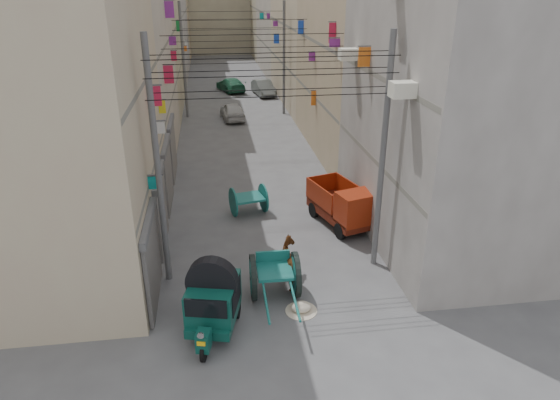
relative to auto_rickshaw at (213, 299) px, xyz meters
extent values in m
cube|color=tan|center=(-5.88, 4.94, 5.45)|extent=(8.00, 10.00, 13.00)
cube|color=slate|center=(-2.00, 4.94, 2.15)|extent=(0.25, 9.80, 0.18)
cube|color=slate|center=(-2.00, 4.94, 5.15)|extent=(0.25, 9.80, 0.18)
cube|color=#B0A596|center=(-5.88, 15.94, 4.95)|extent=(8.00, 12.00, 12.00)
cube|color=slate|center=(-2.00, 15.94, 2.15)|extent=(0.25, 11.76, 0.18)
cube|color=slate|center=(-2.00, 15.94, 5.15)|extent=(0.25, 11.76, 0.18)
cube|color=#B5AE8E|center=(-5.88, 28.94, 5.95)|extent=(8.00, 14.00, 14.00)
cube|color=slate|center=(-2.00, 28.94, 2.15)|extent=(0.25, 13.72, 0.18)
cube|color=slate|center=(-2.00, 28.94, 5.15)|extent=(0.25, 13.72, 0.18)
cube|color=#9B9691|center=(-5.88, 42.94, 4.85)|extent=(8.00, 14.00, 11.80)
cube|color=slate|center=(-2.00, 42.94, 2.15)|extent=(0.25, 13.72, 0.18)
cube|color=slate|center=(-2.00, 42.94, 5.15)|extent=(0.25, 13.72, 0.18)
cube|color=tan|center=(-5.88, 55.94, 5.70)|extent=(8.00, 12.00, 13.50)
cube|color=slate|center=(-2.00, 55.94, 2.15)|extent=(0.25, 11.76, 0.18)
cube|color=slate|center=(-2.00, 55.94, 5.15)|extent=(0.25, 11.76, 0.18)
cube|color=#9B9691|center=(10.12, 4.94, 5.45)|extent=(8.00, 10.00, 13.00)
cube|color=slate|center=(6.24, 4.94, 2.15)|extent=(0.25, 9.80, 0.18)
cube|color=slate|center=(6.24, 4.94, 5.15)|extent=(0.25, 9.80, 0.18)
cube|color=tan|center=(10.12, 15.94, 4.95)|extent=(8.00, 12.00, 12.00)
cube|color=slate|center=(6.24, 15.94, 2.15)|extent=(0.25, 11.76, 0.18)
cube|color=slate|center=(6.24, 15.94, 5.15)|extent=(0.25, 11.76, 0.18)
cube|color=tan|center=(10.12, 28.94, 5.95)|extent=(8.00, 14.00, 14.00)
cube|color=slate|center=(6.24, 28.94, 2.15)|extent=(0.25, 13.72, 0.18)
cube|color=slate|center=(6.24, 28.94, 5.15)|extent=(0.25, 13.72, 0.18)
cube|color=#B0A596|center=(10.12, 42.94, 4.85)|extent=(8.00, 14.00, 11.80)
cube|color=slate|center=(6.24, 42.94, 2.15)|extent=(0.25, 13.72, 0.18)
cube|color=slate|center=(6.24, 42.94, 5.15)|extent=(0.25, 13.72, 0.18)
cube|color=#B5AE8E|center=(10.12, 55.94, 5.70)|extent=(8.00, 12.00, 13.50)
cube|color=slate|center=(6.24, 55.94, 2.15)|extent=(0.25, 11.76, 0.18)
cube|color=slate|center=(6.24, 55.94, 5.15)|extent=(0.25, 11.76, 0.18)
cube|color=#B5AE8E|center=(2.12, 62.94, 5.45)|extent=(22.00, 10.00, 13.00)
cube|color=#515056|center=(-1.80, 1.74, 0.25)|extent=(0.12, 3.00, 2.60)
cube|color=#545557|center=(-1.78, 1.74, 1.70)|extent=(0.18, 3.20, 0.25)
cube|color=#515056|center=(-1.80, 5.44, 0.25)|extent=(0.12, 3.00, 2.60)
cube|color=#545557|center=(-1.78, 5.44, 1.70)|extent=(0.18, 3.20, 0.25)
cube|color=#515056|center=(-1.80, 9.14, 0.25)|extent=(0.12, 3.00, 2.60)
cube|color=#545557|center=(-1.78, 9.14, 1.70)|extent=(0.18, 3.20, 0.25)
cube|color=#515056|center=(-1.80, 12.94, 0.25)|extent=(0.12, 3.00, 2.60)
cube|color=#545557|center=(-1.78, 12.94, 1.70)|extent=(0.18, 3.20, 0.25)
cube|color=#83258A|center=(5.93, 31.22, 4.93)|extent=(0.38, 0.08, 0.41)
cube|color=silver|center=(-1.75, 38.55, 2.57)|extent=(0.27, 0.08, 0.71)
cube|color=#0E9B99|center=(-1.66, 3.37, 2.30)|extent=(0.44, 0.08, 0.42)
cube|color=#C71A3E|center=(-1.66, 12.74, 4.12)|extent=(0.45, 0.08, 0.84)
cube|color=#0E9B99|center=(5.91, 41.82, 4.86)|extent=(0.41, 0.08, 0.59)
cube|color=silver|center=(-1.69, 6.70, 3.19)|extent=(0.38, 0.08, 0.44)
cube|color=blue|center=(5.90, 30.48, 3.80)|extent=(0.43, 0.08, 0.72)
cube|color=#83258A|center=(5.98, 36.56, 5.20)|extent=(0.28, 0.08, 0.44)
cube|color=#83258A|center=(-1.64, 16.94, 6.80)|extent=(0.48, 0.08, 0.84)
cube|color=orange|center=(-1.73, 35.01, 2.62)|extent=(0.31, 0.08, 0.44)
cube|color=#83258A|center=(5.94, 15.96, 4.36)|extent=(0.35, 0.08, 0.45)
cube|color=blue|center=(5.95, 19.59, 5.60)|extent=(0.34, 0.08, 0.79)
cube|color=yellow|center=(-1.74, 8.96, 3.45)|extent=(0.28, 0.08, 0.52)
cube|color=#1A903E|center=(-1.74, 26.56, 5.21)|extent=(0.28, 0.08, 0.74)
cube|color=orange|center=(5.99, 15.45, 2.17)|extent=(0.26, 0.08, 0.80)
cube|color=orange|center=(5.95, 6.31, 5.64)|extent=(0.34, 0.08, 0.55)
cube|color=#C71A3E|center=(-1.65, 5.49, 4.62)|extent=(0.47, 0.08, 0.67)
cube|color=#83258A|center=(-1.68, 18.09, 5.09)|extent=(0.40, 0.08, 0.47)
cube|color=#C71A3E|center=(-1.72, 18.61, 4.19)|extent=(0.32, 0.08, 0.55)
cube|color=#83258A|center=(5.88, 10.68, 5.68)|extent=(0.47, 0.08, 0.35)
cube|color=#C71A3E|center=(5.96, 11.52, 6.02)|extent=(0.32, 0.08, 0.89)
cube|color=orange|center=(5.90, 6.23, 5.68)|extent=(0.44, 0.08, 0.69)
cube|color=silver|center=(-1.94, 2.94, 1.95)|extent=(0.10, 3.20, 0.80)
cube|color=#C71A3E|center=(-1.94, 11.94, 1.95)|extent=(0.10, 3.20, 0.80)
cube|color=blue|center=(-1.94, 23.94, 1.95)|extent=(0.10, 3.20, 0.80)
cube|color=#83258A|center=(-1.94, 35.94, 1.95)|extent=(0.10, 3.20, 0.80)
cube|color=#1A903E|center=(6.18, 2.94, 1.95)|extent=(0.10, 3.20, 0.80)
cube|color=orange|center=(6.18, 11.94, 1.95)|extent=(0.10, 3.20, 0.80)
cube|color=#0E9B99|center=(6.18, 23.94, 1.95)|extent=(0.10, 3.20, 0.80)
cube|color=#C71A3E|center=(6.18, 35.94, 1.95)|extent=(0.10, 3.20, 0.80)
cube|color=silver|center=(5.77, 1.94, 5.35)|extent=(0.70, 0.55, 0.45)
cube|color=silver|center=(5.77, 7.94, 5.55)|extent=(0.70, 0.55, 0.45)
cylinder|color=#545557|center=(-1.48, 2.94, 2.95)|extent=(0.20, 0.20, 8.00)
cylinder|color=#545557|center=(5.72, 2.94, 2.95)|extent=(0.20, 0.20, 8.00)
cylinder|color=#545557|center=(-1.48, 24.94, 2.95)|extent=(0.20, 0.20, 8.00)
cylinder|color=#545557|center=(5.72, 24.94, 2.95)|extent=(0.20, 0.20, 8.00)
cylinder|color=black|center=(2.12, 2.44, 5.15)|extent=(7.40, 0.02, 0.02)
cylinder|color=black|center=(2.12, 2.44, 5.75)|extent=(7.40, 0.02, 0.02)
cylinder|color=black|center=(2.12, 2.44, 6.25)|extent=(7.40, 0.02, 0.02)
cylinder|color=black|center=(2.12, 3.44, 5.15)|extent=(7.40, 0.02, 0.02)
cylinder|color=black|center=(2.12, 3.44, 5.75)|extent=(7.40, 0.02, 0.02)
cylinder|color=black|center=(2.12, 3.44, 6.25)|extent=(7.40, 0.02, 0.02)
cylinder|color=black|center=(2.12, 8.94, 5.15)|extent=(7.40, 0.02, 0.02)
cylinder|color=black|center=(2.12, 8.94, 5.75)|extent=(7.40, 0.02, 0.02)
cylinder|color=black|center=(2.12, 8.94, 6.25)|extent=(7.40, 0.02, 0.02)
cylinder|color=black|center=(2.12, 16.94, 5.15)|extent=(7.40, 0.02, 0.02)
cylinder|color=black|center=(2.12, 16.94, 5.75)|extent=(7.40, 0.02, 0.02)
cylinder|color=black|center=(2.12, 16.94, 6.25)|extent=(7.40, 0.02, 0.02)
cylinder|color=black|center=(2.12, 24.94, 5.15)|extent=(7.40, 0.02, 0.02)
cylinder|color=black|center=(2.12, 24.94, 5.75)|extent=(7.40, 0.02, 0.02)
cylinder|color=black|center=(2.12, 24.94, 6.25)|extent=(7.40, 0.02, 0.02)
cylinder|color=black|center=(-0.30, -1.26, -0.77)|extent=(0.25, 0.57, 0.56)
cylinder|color=black|center=(-0.39, 0.72, -0.77)|extent=(0.25, 0.57, 0.56)
cylinder|color=black|center=(0.68, 0.47, -0.77)|extent=(0.25, 0.57, 0.56)
cube|color=#0B3F35|center=(0.00, 0.01, -0.57)|extent=(1.67, 2.15, 0.28)
cube|color=#0B3F35|center=(-0.29, -1.21, -0.45)|extent=(0.45, 0.52, 0.55)
cylinder|color=silver|center=(-0.35, -1.43, -0.10)|extent=(0.19, 0.09, 0.18)
cube|color=yellow|center=(-0.35, -1.45, -0.35)|extent=(0.22, 0.08, 0.12)
cube|color=#0B3F35|center=(0.01, 0.06, 0.00)|extent=(1.67, 1.96, 0.95)
cube|color=black|center=(-0.19, -0.79, 0.25)|extent=(1.14, 0.33, 0.55)
cube|color=black|center=(-0.63, 0.21, 0.10)|extent=(0.32, 1.18, 0.65)
cube|color=black|center=(0.66, -0.10, 0.10)|extent=(0.32, 1.18, 0.65)
cube|color=silver|center=(-0.20, -0.82, -0.50)|extent=(1.23, 0.34, 0.06)
cylinder|color=black|center=(1.26, 1.45, -0.32)|extent=(0.18, 1.47, 1.47)
cylinder|color=#155F5A|center=(1.26, 1.45, -0.32)|extent=(0.20, 1.15, 1.14)
cylinder|color=#545557|center=(1.26, 1.45, -0.32)|extent=(0.23, 0.19, 0.19)
cylinder|color=black|center=(2.63, 1.43, -0.32)|extent=(0.18, 1.47, 1.47)
cylinder|color=#155F5A|center=(2.63, 1.43, -0.32)|extent=(0.20, 1.15, 1.14)
cylinder|color=#545557|center=(2.63, 1.43, -0.32)|extent=(0.23, 0.19, 0.19)
cylinder|color=#545557|center=(1.94, 1.44, -0.32)|extent=(1.42, 0.11, 0.08)
cube|color=#155F5A|center=(1.94, 1.44, -0.13)|extent=(1.12, 1.17, 0.10)
cube|color=#155F5A|center=(1.95, 1.96, 0.10)|extent=(1.10, 0.10, 0.37)
cylinder|color=#155F5A|center=(1.50, 0.14, -0.21)|extent=(0.12, 2.41, 0.07)
cylinder|color=#155F5A|center=(2.34, 0.12, -0.21)|extent=(0.12, 2.41, 0.07)
cylinder|color=black|center=(4.97, 4.90, -0.73)|extent=(0.36, 0.67, 0.65)
cylinder|color=black|center=(4.35, 6.96, -0.73)|extent=(0.36, 0.67, 0.65)
cylinder|color=black|center=(6.19, 5.26, -0.73)|extent=(0.36, 0.67, 0.65)
cylinder|color=black|center=(5.57, 7.33, -0.73)|extent=(0.36, 0.67, 0.65)
cube|color=#54170C|center=(5.27, 6.11, -0.51)|extent=(2.29, 3.51, 0.34)
cube|color=maroon|center=(5.59, 5.03, 0.18)|extent=(1.66, 1.40, 1.23)
cube|color=black|center=(5.73, 4.59, 0.27)|extent=(1.24, 0.42, 0.54)
cube|color=#54170C|center=(5.11, 6.63, -0.25)|extent=(2.03, 2.49, 0.12)
cube|color=maroon|center=(4.43, 6.42, 0.18)|extent=(0.68, 2.09, 0.83)
cube|color=maroon|center=(5.80, 6.84, 0.18)|extent=(0.68, 2.09, 0.83)
cube|color=maroon|center=(4.81, 7.65, 0.18)|extent=(1.43, 0.48, 0.83)
cylinder|color=#155F5A|center=(0.96, 7.55, -0.42)|extent=(0.35, 1.25, 1.26)
cylinder|color=#155F5A|center=(2.29, 7.85, -0.42)|extent=(0.35, 1.25, 1.26)
cube|color=#155F5A|center=(1.63, 7.70, -0.30)|extent=(1.42, 1.31, 0.10)
cylinder|color=#545557|center=(1.63, 7.70, -0.42)|extent=(1.39, 0.39, 0.08)
ellipsoid|color=beige|center=(2.64, 0.50, -0.90)|extent=(0.61, 0.49, 0.31)
imported|color=brown|center=(2.66, 2.10, -0.34)|extent=(1.17, 1.82, 1.42)
imported|color=beige|center=(1.78, 23.74, -0.44)|extent=(1.87, 3.76, 1.23)
imported|color=#525754|center=(4.92, 31.71, -0.41)|extent=(1.96, 4.08, 1.29)
imported|color=#216143|center=(2.16, 33.80, -0.45)|extent=(2.83, 4.46, 1.20)
camera|label=1|loc=(0.24, -11.90, 8.26)|focal=32.00mm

